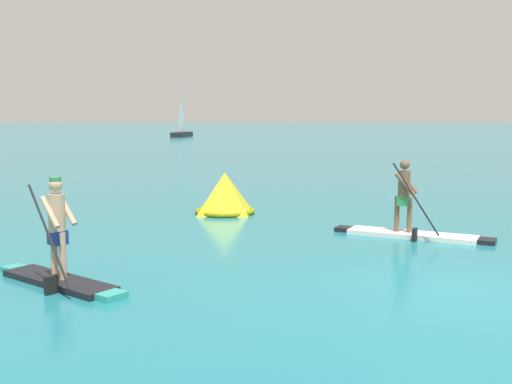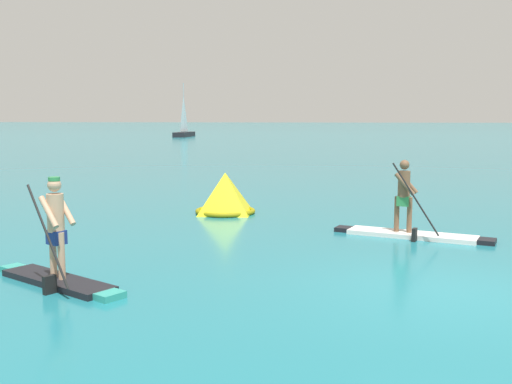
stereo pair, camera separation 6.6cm
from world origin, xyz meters
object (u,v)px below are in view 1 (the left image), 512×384
(paddleboarder_near_left, at_px, (58,259))
(sailboat_left_horizon, at_px, (182,131))
(race_marker_buoy, at_px, (225,195))
(paddleboarder_mid_center, at_px, (410,222))

(paddleboarder_near_left, distance_m, sailboat_left_horizon, 66.69)
(paddleboarder_near_left, xyz_separation_m, race_marker_buoy, (1.46, 7.22, 0.08))
(paddleboarder_mid_center, relative_size, sailboat_left_horizon, 0.51)
(race_marker_buoy, bearing_deg, paddleboarder_mid_center, -31.12)
(paddleboarder_near_left, bearing_deg, race_marker_buoy, 109.81)
(race_marker_buoy, relative_size, sailboat_left_horizon, 0.29)
(paddleboarder_near_left, bearing_deg, sailboat_left_horizon, 132.89)
(paddleboarder_near_left, bearing_deg, paddleboarder_mid_center, 67.96)
(sailboat_left_horizon, bearing_deg, race_marker_buoy, 17.18)
(paddleboarder_near_left, height_order, sailboat_left_horizon, sailboat_left_horizon)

